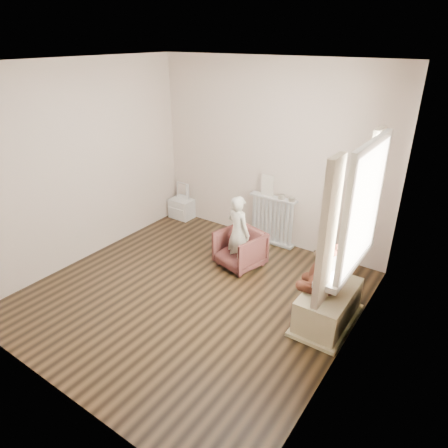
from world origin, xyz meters
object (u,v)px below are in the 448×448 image
Objects in this scene: child at (238,232)px; plush_cat at (360,234)px; armchair at (240,249)px; toy_vanity at (181,202)px; radiator at (272,220)px; teddy_bear at (327,271)px; toy_bench at (328,306)px.

plush_cat is at bearing -170.40° from child.
child is at bearing -75.66° from armchair.
toy_vanity is at bearing -179.47° from plush_cat.
radiator is at bearing 1.01° from toy_vanity.
teddy_bear is at bearing 175.65° from child.
radiator is 1.29× the size of teddy_bear.
armchair is 1.48m from toy_bench.
plush_cat is at bearing -16.49° from toy_vanity.
armchair is at bearing 156.29° from teddy_bear.
child is (-0.04, -0.85, 0.13)m from radiator.
toy_vanity is 1.87m from child.
radiator is at bearing 132.10° from teddy_bear.
child reaches higher than radiator.
teddy_bear is (1.37, -0.46, 0.15)m from child.
child reaches higher than teddy_bear.
teddy_bear is at bearing -119.94° from toy_bench.
plush_cat is at bearing 59.03° from teddy_bear.
plush_cat is (1.50, -0.98, 0.61)m from radiator.
child is 1.16× the size of toy_bench.
toy_bench is 0.48m from teddy_bear.
teddy_bear is (1.33, -1.32, 0.28)m from radiator.
toy_vanity is at bearing 153.88° from teddy_bear.
plush_cat reaches higher than toy_vanity.
toy_vanity is at bearing 169.45° from armchair.
child is 1.62m from plush_cat.
teddy_bear is at bearing -100.80° from plush_cat.
armchair is at bearing -24.89° from toy_vanity.
child reaches higher than toy_vanity.
radiator is at bearing -78.50° from child.
armchair is 0.56× the size of child.
radiator is at bearing 163.93° from plush_cat.
toy_bench is (1.41, -0.40, -0.32)m from child.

